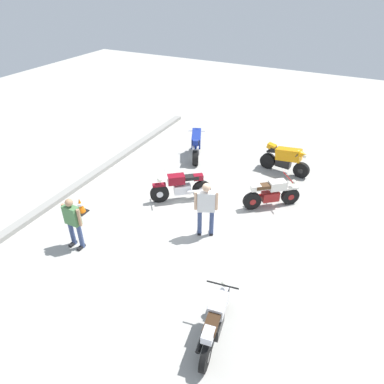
% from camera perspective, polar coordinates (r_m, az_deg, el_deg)
% --- Properties ---
extents(ground_plane, '(40.00, 40.00, 0.00)m').
position_cam_1_polar(ground_plane, '(11.38, 1.13, -3.31)').
color(ground_plane, '#ADAAA3').
extents(curb_edge, '(14.00, 0.30, 0.15)m').
position_cam_1_polar(curb_edge, '(13.63, -16.55, 2.25)').
color(curb_edge, gray).
rests_on(curb_edge, ground).
extents(motorcycle_silver_cruiser, '(2.09, 0.70, 1.09)m').
position_cam_1_polar(motorcycle_silver_cruiser, '(7.77, 3.86, -20.24)').
color(motorcycle_silver_cruiser, black).
rests_on(motorcycle_silver_cruiser, ground).
extents(motorcycle_orange_sportbike, '(0.70, 1.96, 1.14)m').
position_cam_1_polar(motorcycle_orange_sportbike, '(13.77, 15.10, 5.31)').
color(motorcycle_orange_sportbike, black).
rests_on(motorcycle_orange_sportbike, ground).
extents(motorcycle_blue_sportbike, '(1.86, 1.02, 1.14)m').
position_cam_1_polar(motorcycle_blue_sportbike, '(14.48, 0.70, 7.89)').
color(motorcycle_blue_sportbike, black).
rests_on(motorcycle_blue_sportbike, ground).
extents(motorcycle_cream_vintage, '(1.36, 1.61, 1.07)m').
position_cam_1_polar(motorcycle_cream_vintage, '(11.69, 12.92, -0.27)').
color(motorcycle_cream_vintage, black).
rests_on(motorcycle_cream_vintage, ground).
extents(motorcycle_maroon_cruiser, '(1.39, 1.72, 1.09)m').
position_cam_1_polar(motorcycle_maroon_cruiser, '(11.71, -1.80, 0.91)').
color(motorcycle_maroon_cruiser, black).
rests_on(motorcycle_maroon_cruiser, ground).
extents(person_in_white_shirt, '(0.47, 0.65, 1.78)m').
position_cam_1_polar(person_in_white_shirt, '(9.87, 2.31, -2.33)').
color(person_in_white_shirt, '#384772').
rests_on(person_in_white_shirt, ground).
extents(person_in_green_shirt, '(0.31, 0.63, 1.60)m').
position_cam_1_polar(person_in_green_shirt, '(10.09, -18.96, -4.43)').
color(person_in_green_shirt, '#384772').
rests_on(person_in_green_shirt, ground).
extents(traffic_cone, '(0.36, 0.36, 0.53)m').
position_cam_1_polar(traffic_cone, '(11.79, -17.86, -2.14)').
color(traffic_cone, black).
rests_on(traffic_cone, ground).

